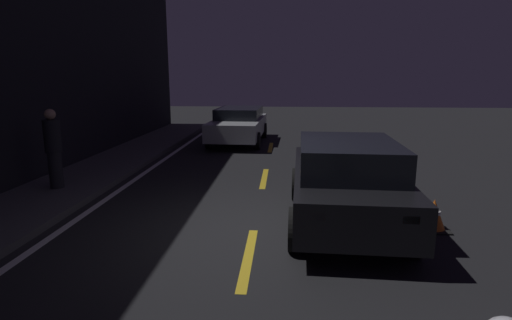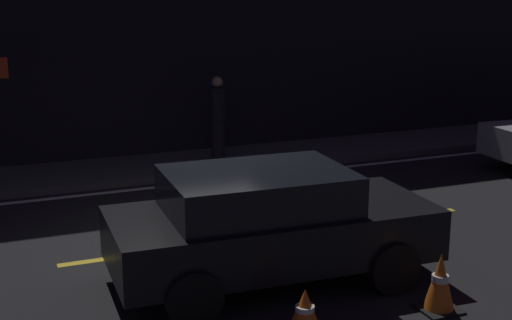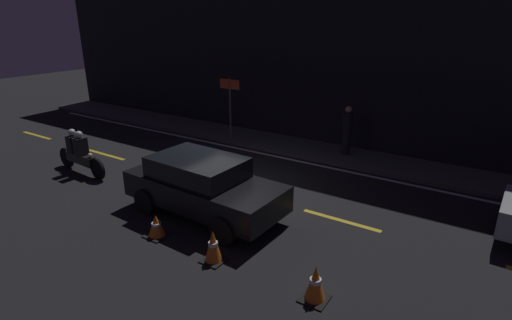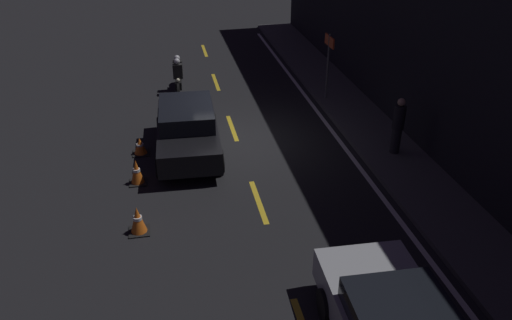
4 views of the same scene
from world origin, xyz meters
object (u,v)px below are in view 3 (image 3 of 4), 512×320
object	(u,v)px
motorcycle	(79,153)
traffic_cone_near	(156,226)
traffic_cone_far	(315,283)
pedestrian	(347,130)
traffic_cone_mid	(213,246)
shop_sign	(230,96)
van_black	(203,185)

from	to	relation	value
motorcycle	traffic_cone_near	world-z (taller)	motorcycle
traffic_cone_near	traffic_cone_far	bearing A→B (deg)	-0.17
traffic_cone_near	motorcycle	bearing A→B (deg)	163.57
motorcycle	pedestrian	distance (m)	8.87
traffic_cone_mid	traffic_cone_far	bearing A→B (deg)	1.39
traffic_cone_mid	traffic_cone_far	xyz separation A→B (m)	(2.24, 0.05, -0.01)
pedestrian	traffic_cone_mid	bearing A→B (deg)	-89.21
shop_sign	traffic_cone_far	bearing A→B (deg)	-44.66
van_black	traffic_cone_mid	distance (m)	2.18
traffic_cone_mid	pedestrian	world-z (taller)	pedestrian
van_black	traffic_cone_far	bearing A→B (deg)	-18.89
van_black	shop_sign	size ratio (longest dim) A/B	1.72
motorcycle	traffic_cone_far	size ratio (longest dim) A/B	3.52
shop_sign	traffic_cone_mid	bearing A→B (deg)	-55.91
motorcycle	pedestrian	xyz separation A→B (m)	(6.53, 5.99, 0.35)
motorcycle	traffic_cone_mid	xyz separation A→B (m)	(6.63, -1.52, -0.31)
traffic_cone_near	traffic_cone_far	xyz separation A→B (m)	(3.95, -0.01, 0.08)
traffic_cone_near	pedestrian	xyz separation A→B (m)	(1.60, 7.45, 0.75)
motorcycle	shop_sign	bearing A→B (deg)	73.10
van_black	motorcycle	bearing A→B (deg)	-178.00
van_black	traffic_cone_mid	xyz separation A→B (m)	(1.52, -1.50, -0.45)
traffic_cone_near	shop_sign	bearing A→B (deg)	113.36
traffic_cone_near	traffic_cone_far	distance (m)	3.95
traffic_cone_near	shop_sign	size ratio (longest dim) A/B	0.22
motorcycle	shop_sign	size ratio (longest dim) A/B	1.02
traffic_cone_mid	pedestrian	distance (m)	7.54
motorcycle	shop_sign	distance (m)	5.81
motorcycle	traffic_cone_mid	bearing A→B (deg)	-9.27
traffic_cone_mid	shop_sign	world-z (taller)	shop_sign
shop_sign	pedestrian	bearing A→B (deg)	8.35
traffic_cone_far	traffic_cone_mid	bearing A→B (deg)	-178.61
van_black	traffic_cone_near	world-z (taller)	van_black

